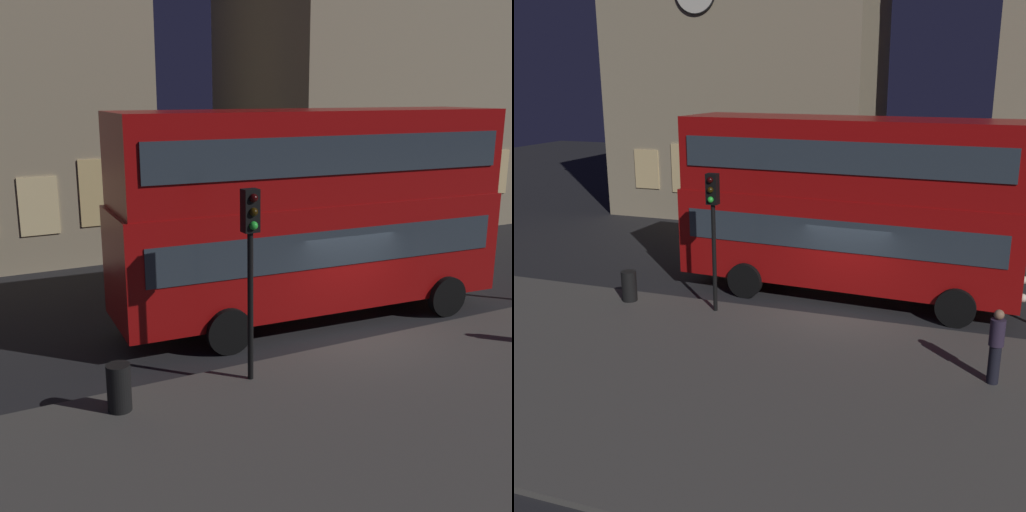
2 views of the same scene
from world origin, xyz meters
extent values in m
plane|color=#232326|center=(0.00, 0.00, 0.00)|extent=(80.00, 80.00, 0.00)
cube|color=#F9E09E|center=(-5.87, 9.49, 2.25)|extent=(1.26, 0.06, 1.93)
cube|color=#E5C67F|center=(-3.90, 9.49, 2.56)|extent=(1.26, 0.06, 2.28)
cube|color=tan|center=(10.91, 12.41, 9.26)|extent=(14.68, 8.75, 18.53)
cube|color=#F2D18C|center=(6.21, 8.00, 2.59)|extent=(1.50, 0.06, 2.15)
cube|color=#F9E09E|center=(8.56, 8.00, 2.37)|extent=(1.50, 0.06, 1.92)
cube|color=#E5C67F|center=(10.91, 8.00, 2.67)|extent=(1.50, 0.06, 1.93)
cube|color=#F2D18C|center=(13.25, 8.00, 2.45)|extent=(1.50, 0.06, 1.92)
cube|color=#9E0C0C|center=(-0.31, 1.56, 1.90)|extent=(10.40, 3.12, 2.69)
cube|color=#9E0C0C|center=(-0.31, 1.56, 4.36)|extent=(10.19, 3.06, 2.23)
cube|color=#2D3842|center=(-0.31, 1.56, 2.23)|extent=(9.58, 3.14, 0.90)
cube|color=#2D3842|center=(-0.31, 1.56, 4.47)|extent=(9.58, 3.14, 0.90)
cube|color=#F2D84C|center=(4.77, 1.28, 4.97)|extent=(0.16, 1.54, 0.44)
sphere|color=white|center=(4.88, 2.11, 0.90)|extent=(0.24, 0.24, 0.24)
sphere|color=white|center=(4.79, 0.44, 0.90)|extent=(0.24, 0.24, 0.24)
cylinder|color=black|center=(3.25, 2.70, 0.55)|extent=(1.11, 0.30, 1.10)
cylinder|color=black|center=(3.10, 0.03, 0.55)|extent=(1.11, 0.30, 1.10)
cylinder|color=black|center=(-3.06, 3.04, 0.55)|extent=(1.11, 0.30, 1.10)
cylinder|color=black|center=(-3.20, 0.38, 0.55)|extent=(1.11, 0.30, 1.10)
cylinder|color=black|center=(-3.48, -1.25, 1.68)|extent=(0.12, 0.12, 3.12)
cube|color=black|center=(-3.48, -1.25, 3.66)|extent=(0.32, 0.26, 0.85)
sphere|color=black|center=(-3.48, -1.40, 3.93)|extent=(0.17, 0.17, 0.17)
sphere|color=black|center=(-3.48, -1.40, 3.66)|extent=(0.17, 0.17, 0.17)
sphere|color=green|center=(-3.48, -1.40, 3.39)|extent=(0.17, 0.17, 0.17)
cylinder|color=black|center=(-6.26, -1.34, 0.58)|extent=(0.45, 0.45, 0.92)
camera|label=1|loc=(-8.94, -12.12, 5.91)|focal=44.63mm
camera|label=2|loc=(3.60, -16.76, 6.63)|focal=43.95mm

